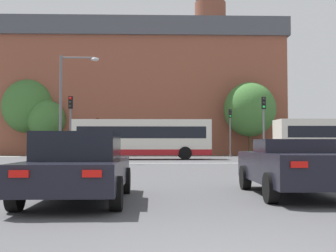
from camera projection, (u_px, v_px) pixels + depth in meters
stop_line_strip at (169, 163)px, 26.35m from camera, size 9.75×0.30×0.01m
far_pavement at (165, 157)px, 39.90m from camera, size 70.84×2.50×0.01m
brick_civic_building at (140, 91)px, 51.86m from camera, size 32.97×15.78×22.52m
car_saloon_left at (79, 166)px, 9.00m from camera, size 2.08×4.43×1.48m
car_roadster_right at (294, 166)px, 10.01m from camera, size 2.06×4.38×1.33m
bus_crossing_lead at (142, 138)px, 32.98m from camera, size 10.66×2.68×3.08m
traffic_light_near_right at (264, 118)px, 27.38m from camera, size 0.26×0.31×4.28m
traffic_light_far_left at (97, 130)px, 39.18m from camera, size 0.26×0.31×3.62m
traffic_light_far_right at (230, 125)px, 39.23m from camera, size 0.26×0.31×4.45m
traffic_light_near_left at (70, 118)px, 26.76m from camera, size 0.26×0.31×4.25m
street_lamp_junction at (68, 96)px, 26.34m from camera, size 2.46×0.36×6.79m
pedestrian_waiting at (96, 146)px, 39.28m from camera, size 0.45×0.42×1.67m
tree_by_building at (46, 119)px, 43.31m from camera, size 3.83×3.83×5.74m
tree_kerbside at (250, 110)px, 42.91m from camera, size 5.28×5.28×7.49m
tree_distant at (29, 107)px, 44.47m from camera, size 5.48×5.48×8.02m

